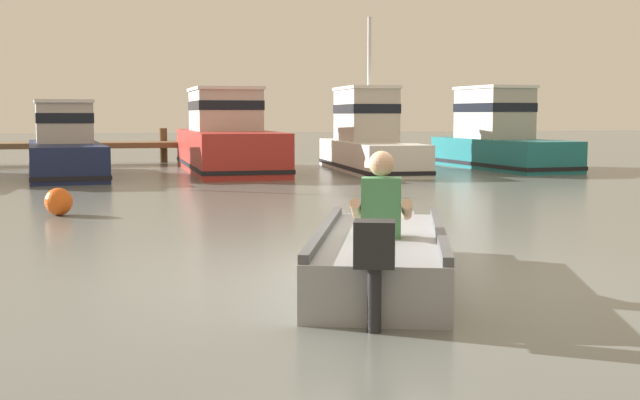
{
  "coord_description": "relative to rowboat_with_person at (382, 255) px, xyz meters",
  "views": [
    {
      "loc": [
        -2.0,
        -7.47,
        1.51
      ],
      "look_at": [
        0.09,
        1.47,
        0.55
      ],
      "focal_mm": 46.63,
      "sensor_mm": 36.0,
      "label": 1
    }
  ],
  "objects": [
    {
      "name": "moored_boat_navy",
      "position": [
        -3.66,
        14.15,
        0.43
      ],
      "size": [
        2.28,
        5.92,
        1.84
      ],
      "color": "#19234C",
      "rests_on": "ground"
    },
    {
      "name": "moored_boat_white",
      "position": [
        4.08,
        14.2,
        0.57
      ],
      "size": [
        1.83,
        6.03,
        4.02
      ],
      "color": "white",
      "rests_on": "ground"
    },
    {
      "name": "mooring_buoy",
      "position": [
        -3.2,
        5.8,
        -0.04
      ],
      "size": [
        0.41,
        0.41,
        0.41
      ],
      "primitive_type": "sphere",
      "color": "#E55919",
      "rests_on": "ground"
    },
    {
      "name": "ground_plane",
      "position": [
        -0.2,
        0.46,
        -0.25
      ],
      "size": [
        120.0,
        120.0,
        0.0
      ],
      "primitive_type": "plane",
      "color": "slate"
    },
    {
      "name": "moored_boat_red",
      "position": [
        0.4,
        14.87,
        0.57
      ],
      "size": [
        2.28,
        6.65,
        2.2
      ],
      "color": "#B72D28",
      "rests_on": "ground"
    },
    {
      "name": "rowboat_with_person",
      "position": [
        0.0,
        0.0,
        0.0
      ],
      "size": [
        2.05,
        3.64,
        1.19
      ],
      "color": "gray",
      "rests_on": "ground"
    },
    {
      "name": "moored_boat_teal",
      "position": [
        7.9,
        14.35,
        0.58
      ],
      "size": [
        2.25,
        5.45,
        2.27
      ],
      "color": "#1E727A",
      "rests_on": "ground"
    }
  ]
}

